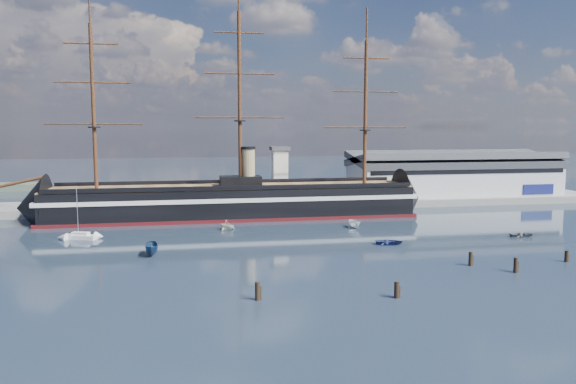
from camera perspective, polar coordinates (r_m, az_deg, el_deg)
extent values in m
plane|color=#1A2836|center=(121.88, 0.51, -3.92)|extent=(600.00, 600.00, 0.00)
cube|color=slate|center=(158.69, 1.45, -1.45)|extent=(180.00, 18.00, 2.00)
cube|color=#B7BABC|center=(178.10, 16.44, 1.43)|extent=(62.00, 20.00, 10.00)
cube|color=#3F4247|center=(177.71, 16.50, 3.23)|extent=(63.00, 21.00, 2.00)
cube|color=silver|center=(153.38, -0.85, 1.65)|extent=(4.00, 4.00, 14.00)
cube|color=#3F4247|center=(152.91, -0.85, 4.45)|extent=(5.00, 5.00, 1.00)
cube|color=black|center=(139.21, -5.65, -0.96)|extent=(88.10, 16.57, 7.00)
cube|color=silver|center=(139.06, -5.66, -0.47)|extent=(90.10, 16.83, 1.00)
cube|color=#460F12|center=(139.74, -5.63, -2.44)|extent=(90.10, 16.79, 0.90)
cone|color=black|center=(142.72, -24.58, -1.47)|extent=(14.10, 15.77, 15.68)
cone|color=black|center=(150.79, 12.23, -0.61)|extent=(11.10, 15.75, 15.68)
cube|color=brown|center=(138.78, -5.67, 0.51)|extent=(88.09, 15.29, 0.40)
cube|color=black|center=(138.84, -4.85, 1.11)|extent=(10.04, 6.06, 2.50)
cylinder|color=tan|center=(138.77, -4.04, 2.56)|extent=(3.20, 3.20, 9.00)
cylinder|color=#381E0F|center=(143.53, -26.82, 0.59)|extent=(17.76, 0.82, 4.43)
cylinder|color=#381E0F|center=(138.82, -19.16, 8.12)|extent=(0.90, 0.90, 38.00)
cylinder|color=#381E0F|center=(138.35, -4.93, 9.30)|extent=(0.90, 0.90, 42.00)
cylinder|color=#381E0F|center=(145.18, 7.86, 7.95)|extent=(0.90, 0.90, 36.00)
cube|color=silver|center=(119.72, -20.31, -4.32)|extent=(6.65, 4.24, 0.86)
cube|color=silver|center=(119.59, -20.32, -4.00)|extent=(3.69, 2.60, 0.69)
cylinder|color=#B2B2B7|center=(118.95, -20.61, -1.89)|extent=(0.14, 0.14, 9.43)
imported|color=navy|center=(101.46, -13.64, -6.26)|extent=(6.75, 2.57, 2.68)
imported|color=navy|center=(109.17, 10.24, -5.27)|extent=(2.06, 3.45, 1.51)
imported|color=white|center=(125.50, 6.77, -3.66)|extent=(5.50, 2.42, 2.14)
imported|color=beige|center=(123.02, -6.22, -3.86)|extent=(7.01, 6.37, 2.44)
imported|color=slate|center=(124.44, 22.66, -4.22)|extent=(1.71, 3.13, 1.39)
cylinder|color=black|center=(74.05, -3.12, -10.92)|extent=(0.64, 0.64, 3.14)
cylinder|color=black|center=(76.20, 10.96, -10.52)|extent=(0.64, 0.64, 2.91)
cylinder|color=black|center=(94.04, 22.09, -7.59)|extent=(0.64, 0.64, 3.08)
cylinder|color=black|center=(104.79, 26.42, -6.37)|extent=(0.64, 0.64, 2.61)
cylinder|color=black|center=(96.09, 18.03, -7.13)|extent=(0.64, 0.64, 3.00)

